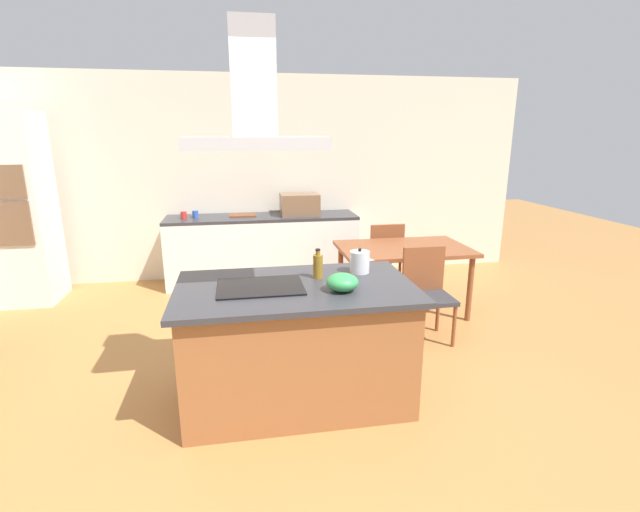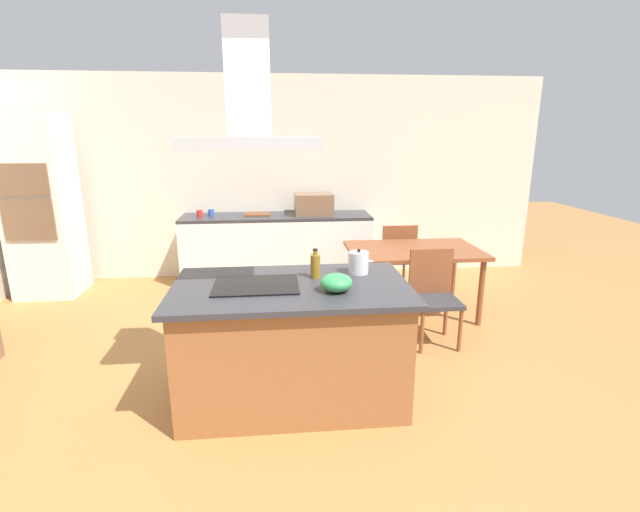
{
  "view_description": "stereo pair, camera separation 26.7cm",
  "coord_description": "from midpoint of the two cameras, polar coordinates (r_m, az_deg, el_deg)",
  "views": [
    {
      "loc": [
        -0.37,
        -3.07,
        1.95
      ],
      "look_at": [
        0.25,
        0.4,
        1.0
      ],
      "focal_mm": 25.56,
      "sensor_mm": 36.0,
      "label": 1
    },
    {
      "loc": [
        -0.1,
        -3.1,
        1.95
      ],
      "look_at": [
        0.25,
        0.4,
        1.0
      ],
      "focal_mm": 25.56,
      "sensor_mm": 36.0,
      "label": 2
    }
  ],
  "objects": [
    {
      "name": "coffee_mug_blue",
      "position": [
        6.11,
        -16.56,
        5.03
      ],
      "size": [
        0.08,
        0.08,
        0.09
      ],
      "primitive_type": "cylinder",
      "color": "#2D56B2",
      "rests_on": "back_counter"
    },
    {
      "name": "coffee_mug_red",
      "position": [
        6.08,
        -17.92,
        4.88
      ],
      "size": [
        0.08,
        0.08,
        0.09
      ],
      "primitive_type": "cylinder",
      "color": "red",
      "rests_on": "back_counter"
    },
    {
      "name": "olive_oil_bottle",
      "position": [
        3.4,
        -2.52,
        -1.24
      ],
      "size": [
        0.07,
        0.07,
        0.22
      ],
      "color": "olive",
      "rests_on": "kitchen_island"
    },
    {
      "name": "chair_facing_island",
      "position": [
        4.49,
        11.55,
        -3.92
      ],
      "size": [
        0.42,
        0.42,
        0.89
      ],
      "color": "#333338",
      "rests_on": "ground"
    },
    {
      "name": "dining_table",
      "position": [
        5.05,
        8.91,
        0.19
      ],
      "size": [
        1.4,
        0.9,
        0.75
      ],
      "color": "brown",
      "rests_on": "ground"
    },
    {
      "name": "tea_kettle",
      "position": [
        3.54,
        2.85,
        -0.75
      ],
      "size": [
        0.2,
        0.15,
        0.2
      ],
      "color": "silver",
      "rests_on": "kitchen_island"
    },
    {
      "name": "ground",
      "position": [
        4.99,
        -6.63,
        -8.01
      ],
      "size": [
        16.0,
        16.0,
        0.0
      ],
      "primitive_type": "plane",
      "color": "#AD753D"
    },
    {
      "name": "chair_facing_back_wall",
      "position": [
        5.7,
        6.71,
        0.35
      ],
      "size": [
        0.42,
        0.42,
        0.89
      ],
      "color": "#333338",
      "rests_on": "ground"
    },
    {
      "name": "range_hood",
      "position": [
        3.09,
        -10.85,
        17.66
      ],
      "size": [
        0.9,
        0.55,
        0.78
      ],
      "color": "#ADADB2"
    },
    {
      "name": "wall_back",
      "position": [
        6.37,
        -8.03,
        9.57
      ],
      "size": [
        7.2,
        0.1,
        2.7
      ],
      "primitive_type": "cube",
      "color": "beige",
      "rests_on": "ground"
    },
    {
      "name": "kitchen_island",
      "position": [
        3.44,
        -5.24,
        -10.79
      ],
      "size": [
        1.7,
        1.01,
        0.9
      ],
      "color": "#995B33",
      "rests_on": "ground"
    },
    {
      "name": "back_counter",
      "position": [
        6.15,
        -8.37,
        0.85
      ],
      "size": [
        2.49,
        0.62,
        0.9
      ],
      "color": "white",
      "rests_on": "ground"
    },
    {
      "name": "mixing_bowl",
      "position": [
        3.13,
        0.37,
        -3.33
      ],
      "size": [
        0.22,
        0.22,
        0.12
      ],
      "primitive_type": "ellipsoid",
      "color": "#33934C",
      "rests_on": "kitchen_island"
    },
    {
      "name": "countertop_microwave",
      "position": [
        6.07,
        -3.85,
        6.46
      ],
      "size": [
        0.5,
        0.38,
        0.28
      ],
      "primitive_type": "cube",
      "color": "brown",
      "rests_on": "back_counter"
    },
    {
      "name": "cooktop",
      "position": [
        3.26,
        -9.81,
        -3.83
      ],
      "size": [
        0.6,
        0.44,
        0.01
      ],
      "primitive_type": "cube",
      "color": "black",
      "rests_on": "kitchen_island"
    },
    {
      "name": "cutting_board",
      "position": [
        6.1,
        -10.89,
        5.03
      ],
      "size": [
        0.34,
        0.24,
        0.02
      ],
      "primitive_type": "cube",
      "color": "brown",
      "rests_on": "back_counter"
    },
    {
      "name": "wall_oven_stack",
      "position": [
        6.38,
        -34.8,
        4.77
      ],
      "size": [
        0.7,
        0.66,
        2.2
      ],
      "color": "white",
      "rests_on": "ground"
    }
  ]
}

